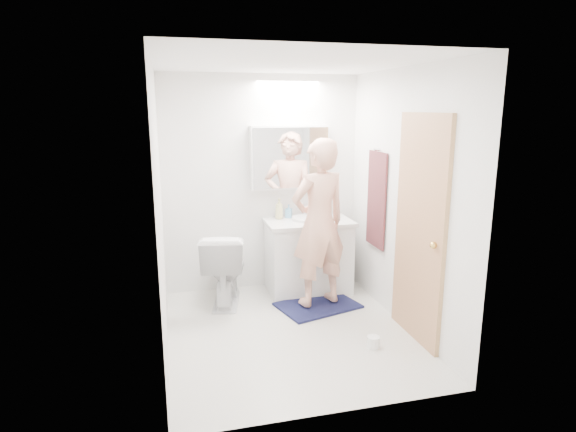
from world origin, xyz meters
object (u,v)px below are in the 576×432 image
object	(u,v)px
toilet_paper_roll	(373,342)
vanity_cabinet	(308,257)
medicine_cabinet	(289,157)
person	(319,223)
soap_bottle_a	(279,209)
soap_bottle_b	(289,211)
toothbrush_cup	(323,212)
toilet	(225,267)

from	to	relation	value
toilet_paper_roll	vanity_cabinet	bearing A→B (deg)	96.83
medicine_cabinet	person	bearing A→B (deg)	-78.94
soap_bottle_a	soap_bottle_b	distance (m)	0.13
person	soap_bottle_a	world-z (taller)	person
medicine_cabinet	soap_bottle_a	bearing A→B (deg)	-155.93
vanity_cabinet	soap_bottle_a	size ratio (longest dim) A/B	3.90
vanity_cabinet	person	distance (m)	0.70
vanity_cabinet	toothbrush_cup	size ratio (longest dim) A/B	8.95
vanity_cabinet	person	world-z (taller)	person
toilet	soap_bottle_b	xyz separation A→B (m)	(0.77, 0.30, 0.50)
toilet	soap_bottle_b	bearing A→B (deg)	-147.23
person	toilet_paper_roll	bearing A→B (deg)	86.35
person	toothbrush_cup	xyz separation A→B (m)	(0.25, 0.63, -0.03)
medicine_cabinet	toothbrush_cup	distance (m)	0.74
medicine_cabinet	toilet	distance (m)	1.40
toothbrush_cup	toilet_paper_roll	distance (m)	1.78
medicine_cabinet	person	xyz separation A→B (m)	(0.13, -0.68, -0.60)
medicine_cabinet	soap_bottle_a	world-z (taller)	medicine_cabinet
medicine_cabinet	toilet_paper_roll	distance (m)	2.21
vanity_cabinet	soap_bottle_a	bearing A→B (deg)	153.42
soap_bottle_a	toilet_paper_roll	bearing A→B (deg)	-73.37
person	soap_bottle_a	size ratio (longest dim) A/B	7.39
person	vanity_cabinet	bearing A→B (deg)	-109.54
medicine_cabinet	soap_bottle_b	size ratio (longest dim) A/B	5.80
vanity_cabinet	toilet	distance (m)	0.96
soap_bottle_a	soap_bottle_b	size ratio (longest dim) A/B	1.52
vanity_cabinet	person	bearing A→B (deg)	-93.88
vanity_cabinet	toilet_paper_roll	size ratio (longest dim) A/B	8.18
toilet	person	bearing A→B (deg)	170.77
toilet	toothbrush_cup	size ratio (longest dim) A/B	7.83
person	toilet_paper_roll	distance (m)	1.29
soap_bottle_a	toothbrush_cup	xyz separation A→B (m)	(0.51, 0.01, -0.07)
medicine_cabinet	toothbrush_cup	bearing A→B (deg)	-7.50
person	soap_bottle_b	distance (m)	0.67
person	toilet	bearing A→B (deg)	-36.80
soap_bottle_a	toilet_paper_roll	xyz separation A→B (m)	(0.47, -1.58, -0.89)
toilet	person	distance (m)	1.11
vanity_cabinet	toilet_paper_roll	xyz separation A→B (m)	(0.17, -1.43, -0.34)
person	toothbrush_cup	bearing A→B (deg)	-126.96
vanity_cabinet	medicine_cabinet	xyz separation A→B (m)	(-0.17, 0.21, 1.11)
soap_bottle_a	medicine_cabinet	bearing A→B (deg)	24.07
medicine_cabinet	toilet	size ratio (longest dim) A/B	1.12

